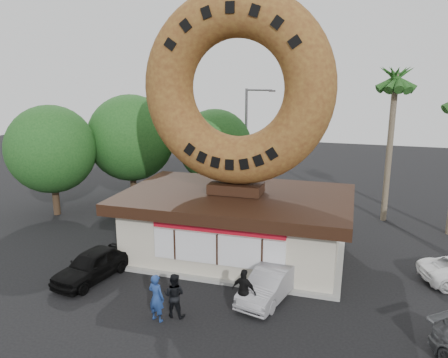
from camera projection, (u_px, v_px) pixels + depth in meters
The scene contains 13 objects.
ground at pixel (194, 316), 16.71m from camera, with size 90.00×90.00×0.00m, color black.
donut_shop at pixel (236, 223), 21.86m from camera, with size 11.20×7.20×3.80m.
giant_donut at pixel (237, 88), 20.30m from camera, with size 9.12×9.12×2.33m, color olive.
tree_west at pixel (131, 138), 30.36m from camera, with size 6.00×6.00×7.65m.
tree_mid at pixel (215, 146), 30.83m from camera, with size 5.20×5.20×6.63m.
tree_far at pixel (51, 149), 27.70m from camera, with size 5.60×5.60×7.14m.
palm_near at pixel (395, 84), 25.62m from camera, with size 2.60×2.60×9.75m.
street_lamp at pixel (248, 139), 31.04m from camera, with size 2.11×0.20×8.00m.
person_left at pixel (156, 298), 16.23m from camera, with size 0.68×0.45×1.86m, color navy.
person_center at pixel (174, 295), 16.53m from camera, with size 0.84×0.66×1.74m, color black.
person_right at pixel (244, 291), 16.81m from camera, with size 1.04×0.43×1.78m, color black.
car_black at pixel (92, 265), 19.57m from camera, with size 1.61×4.00×1.36m, color black.
car_silver at pixel (270, 284), 17.92m from camera, with size 1.35×3.87×1.27m, color #98969B.
Camera 1 is at (5.42, -14.01, 9.09)m, focal length 35.00 mm.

